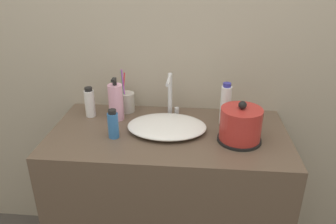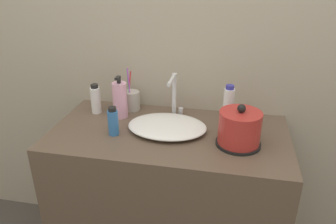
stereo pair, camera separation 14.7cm
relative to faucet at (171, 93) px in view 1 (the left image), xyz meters
name	(u,v)px [view 1 (the left image)]	position (x,y,z in m)	size (l,w,h in m)	color
wall_back	(174,18)	(0.00, 0.13, 0.34)	(6.00, 0.04, 2.60)	#ADA38E
vanity_counter	(169,203)	(0.00, -0.17, -0.54)	(1.09, 0.56, 0.83)	brown
sink_basin	(167,126)	(0.00, -0.16, -0.10)	(0.37, 0.27, 0.04)	white
faucet	(171,93)	(0.00, 0.00, 0.00)	(0.06, 0.15, 0.22)	silver
electric_kettle	(240,126)	(0.32, -0.22, -0.05)	(0.19, 0.19, 0.19)	black
toothbrush_cup	(126,102)	(-0.23, 0.04, -0.07)	(0.08, 0.08, 0.23)	#B7B2A8
lotion_bottle	(116,102)	(-0.26, -0.06, -0.03)	(0.07, 0.07, 0.22)	#EAA8C6
shampoo_bottle	(226,104)	(0.27, -0.06, -0.03)	(0.05, 0.05, 0.21)	white
mouthwash_bottle	(90,103)	(-0.40, -0.03, -0.05)	(0.05, 0.05, 0.15)	white
hand_cream_bottle	(113,124)	(-0.23, -0.24, -0.06)	(0.05, 0.05, 0.13)	#3370B7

